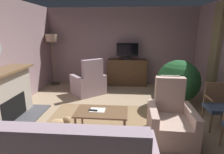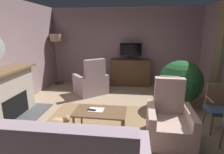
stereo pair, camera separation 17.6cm
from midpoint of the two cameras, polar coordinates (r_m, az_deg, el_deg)
The scene contains 16 objects.
ground_plane at distance 4.19m, azimuth -0.10°, elevation -14.47°, with size 6.05×7.09×0.04m, color tan.
wall_back at distance 6.98m, azimuth 2.06°, elevation 9.53°, with size 6.05×0.10×2.81m, color gray.
curtain_panel_far at distance 5.81m, azimuth 28.82°, elevation 8.13°, with size 0.10×0.44×2.36m, color #8E7F56.
rug_central at distance 4.22m, azimuth -5.35°, elevation -13.97°, with size 2.36×1.96×0.01m, color #8E704C.
fireplace at distance 4.73m, azimuth -31.42°, elevation -5.64°, with size 0.91×1.74×1.17m.
tv_cabinet at distance 6.78m, azimuth 3.95°, elevation 1.29°, with size 1.43×0.46×0.97m.
television at distance 6.59m, azimuth 4.07°, elevation 8.19°, with size 0.77×0.20×0.60m.
coffee_table at distance 3.65m, azimuth -4.72°, elevation -11.36°, with size 1.03×0.60×0.48m.
tv_remote at distance 3.65m, azimuth -7.34°, elevation -10.31°, with size 0.17×0.05×0.02m, color black.
folded_newspaper at distance 3.68m, azimuth -5.96°, elevation -10.22°, with size 0.30×0.22×0.01m, color silver.
armchair_angled_to_table at distance 3.71m, azimuth 16.50°, elevation -12.98°, with size 0.85×0.91×1.14m.
armchair_facing_sofa at distance 5.88m, azimuth -8.03°, elevation -1.97°, with size 1.22×1.20×1.16m.
side_chair_far_end at distance 4.37m, azimuth 28.98°, elevation -7.49°, with size 0.48×0.47×0.95m.
potted_plant_leafy_by_curtain at distance 5.08m, azimuth 19.02°, elevation -1.37°, with size 1.12×1.12×1.26m.
cat at distance 4.12m, azimuth -17.75°, elevation -13.68°, with size 0.63×0.43×0.24m.
floor_lamp at distance 7.04m, azimuth -18.91°, elevation 10.17°, with size 0.43×0.43×1.86m.
Camera 1 is at (0.20, -3.66, 2.02)m, focal length 29.25 mm.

